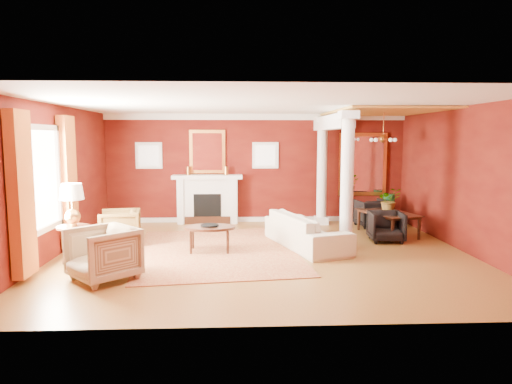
{
  "coord_description": "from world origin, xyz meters",
  "views": [
    {
      "loc": [
        -0.55,
        -8.77,
        2.27
      ],
      "look_at": [
        -0.13,
        0.61,
        1.15
      ],
      "focal_mm": 32.0,
      "sensor_mm": 36.0,
      "label": 1
    }
  ],
  "objects_px": {
    "armchair_leopard": "(120,225)",
    "dining_table": "(389,217)",
    "coffee_table": "(210,229)",
    "side_table": "(72,210)",
    "armchair_stripe": "(103,251)",
    "sofa": "(306,225)"
  },
  "relations": [
    {
      "from": "armchair_leopard",
      "to": "dining_table",
      "type": "distance_m",
      "value": 6.1
    },
    {
      "from": "armchair_leopard",
      "to": "armchair_stripe",
      "type": "xyz_separation_m",
      "value": [
        0.35,
        -2.47,
        0.06
      ]
    },
    {
      "from": "armchair_stripe",
      "to": "coffee_table",
      "type": "relative_size",
      "value": 0.92
    },
    {
      "from": "dining_table",
      "to": "armchair_leopard",
      "type": "bearing_deg",
      "value": 80.56
    },
    {
      "from": "side_table",
      "to": "dining_table",
      "type": "distance_m",
      "value": 6.9
    },
    {
      "from": "armchair_leopard",
      "to": "armchair_stripe",
      "type": "relative_size",
      "value": 0.87
    },
    {
      "from": "sofa",
      "to": "armchair_stripe",
      "type": "bearing_deg",
      "value": 102.58
    },
    {
      "from": "armchair_stripe",
      "to": "side_table",
      "type": "distance_m",
      "value": 1.45
    },
    {
      "from": "coffee_table",
      "to": "side_table",
      "type": "distance_m",
      "value": 2.57
    },
    {
      "from": "armchair_leopard",
      "to": "sofa",
      "type": "bearing_deg",
      "value": 75.42
    },
    {
      "from": "sofa",
      "to": "dining_table",
      "type": "bearing_deg",
      "value": -80.12
    },
    {
      "from": "sofa",
      "to": "side_table",
      "type": "height_order",
      "value": "side_table"
    },
    {
      "from": "side_table",
      "to": "armchair_leopard",
      "type": "bearing_deg",
      "value": 71.08
    },
    {
      "from": "sofa",
      "to": "armchair_stripe",
      "type": "height_order",
      "value": "armchair_stripe"
    },
    {
      "from": "armchair_leopard",
      "to": "coffee_table",
      "type": "relative_size",
      "value": 0.81
    },
    {
      "from": "sofa",
      "to": "dining_table",
      "type": "relative_size",
      "value": 1.56
    },
    {
      "from": "dining_table",
      "to": "sofa",
      "type": "bearing_deg",
      "value": 101.26
    },
    {
      "from": "armchair_stripe",
      "to": "side_table",
      "type": "bearing_deg",
      "value": 174.46
    },
    {
      "from": "sofa",
      "to": "armchair_stripe",
      "type": "relative_size",
      "value": 2.51
    },
    {
      "from": "armchair_stripe",
      "to": "dining_table",
      "type": "relative_size",
      "value": 0.62
    },
    {
      "from": "armchair_leopard",
      "to": "armchair_stripe",
      "type": "distance_m",
      "value": 2.5
    },
    {
      "from": "coffee_table",
      "to": "side_table",
      "type": "relative_size",
      "value": 0.7
    }
  ]
}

